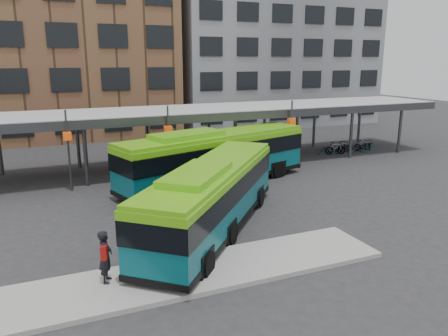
{
  "coord_description": "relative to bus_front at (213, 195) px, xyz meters",
  "views": [
    {
      "loc": [
        -10.48,
        -16.6,
        7.6
      ],
      "look_at": [
        -1.34,
        4.69,
        1.8
      ],
      "focal_mm": 35.0,
      "sensor_mm": 36.0,
      "label": 1
    }
  ],
  "objects": [
    {
      "name": "pedestrian",
      "position": [
        -5.18,
        -3.17,
        -0.6
      ],
      "size": [
        0.63,
        0.78,
        1.85
      ],
      "rotation": [
        0.0,
        0.0,
        1.25
      ],
      "color": "black",
      "rests_on": "boarding_island"
    },
    {
      "name": "ground",
      "position": [
        3.62,
        -0.63,
        -1.72
      ],
      "size": [
        120.0,
        120.0,
        0.0
      ],
      "primitive_type": "plane",
      "color": "#28282B",
      "rests_on": "ground"
    },
    {
      "name": "boarding_island",
      "position": [
        -1.88,
        -3.63,
        -1.63
      ],
      "size": [
        14.0,
        3.0,
        0.18
      ],
      "primitive_type": "cube",
      "color": "gray",
      "rests_on": "ground"
    },
    {
      "name": "bike_rack",
      "position": [
        16.82,
        11.46,
        -1.25
      ],
      "size": [
        5.73,
        1.55,
        1.04
      ],
      "color": "slate",
      "rests_on": "ground"
    },
    {
      "name": "building_brick",
      "position": [
        -6.38,
        31.37,
        9.28
      ],
      "size": [
        26.0,
        14.0,
        22.0
      ],
      "primitive_type": "cube",
      "color": "brown",
      "rests_on": "ground"
    },
    {
      "name": "canopy",
      "position": [
        3.57,
        12.23,
        2.18
      ],
      "size": [
        40.0,
        6.53,
        4.8
      ],
      "color": "#999B9E",
      "rests_on": "ground"
    },
    {
      "name": "bus_rear",
      "position": [
        2.9,
        6.88,
        0.11
      ],
      "size": [
        13.03,
        6.34,
        3.53
      ],
      "rotation": [
        0.0,
        0.0,
        0.3
      ],
      "color": "#085059",
      "rests_on": "ground"
    },
    {
      "name": "bus_front",
      "position": [
        0.0,
        0.0,
        0.0
      ],
      "size": [
        9.8,
        10.73,
        3.31
      ],
      "rotation": [
        0.0,
        0.0,
        0.85
      ],
      "color": "#085059",
      "rests_on": "ground"
    },
    {
      "name": "building_grey",
      "position": [
        19.62,
        31.37,
        8.28
      ],
      "size": [
        24.0,
        14.0,
        20.0
      ],
      "primitive_type": "cube",
      "color": "slate",
      "rests_on": "ground"
    }
  ]
}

